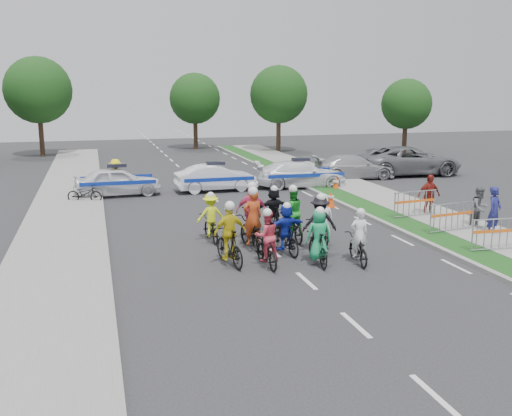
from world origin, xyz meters
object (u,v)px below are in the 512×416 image
object	(u,v)px
rider_5	(286,232)
police_car_0	(118,181)
barrier_1	(452,219)
tree_1	(279,95)
civilian_suv	(409,161)
cone_1	(336,184)
rider_11	(273,213)
spectator_1	(480,208)
tree_3	(38,90)
rider_0	(358,245)
rider_9	(251,219)
rider_4	(319,230)
rider_7	(322,224)
barrier_0	(500,236)
civilian_sedan	(354,167)
tree_2	(406,104)
parked_bike	(85,193)
cone_0	(331,199)
rider_1	(318,242)
rider_6	(252,229)
rider_10	(211,222)
barrier_2	(415,205)
police_car_2	(300,174)
rider_2	(266,245)
rider_3	(230,241)
spectator_0	(494,211)
police_car_1	(216,178)
spectator_2	(429,195)

from	to	relation	value
rider_5	police_car_0	world-z (taller)	rider_5
barrier_1	tree_1	world-z (taller)	tree_1
civilian_suv	cone_1	size ratio (longest dim) A/B	8.65
rider_11	spectator_1	world-z (taller)	rider_11
rider_5	tree_3	xyz separation A→B (m)	(-9.27, 29.48, 4.18)
barrier_1	rider_0	bearing A→B (deg)	-154.68
rider_9	cone_1	xyz separation A→B (m)	(6.68, 8.22, -0.44)
rider_4	rider_7	bearing A→B (deg)	-107.18
barrier_0	barrier_1	size ratio (longest dim) A/B	1.00
civilian_sedan	tree_2	size ratio (longest dim) A/B	0.80
parked_bike	cone_0	bearing A→B (deg)	-89.80
rider_1	barrier_1	bearing A→B (deg)	-157.10
rider_6	police_car_0	world-z (taller)	rider_6
rider_5	rider_10	world-z (taller)	rider_10
rider_0	barrier_1	size ratio (longest dim) A/B	0.85
tree_2	rider_10	bearing A→B (deg)	-132.68
tree_3	tree_2	bearing A→B (deg)	-12.53
rider_0	barrier_0	world-z (taller)	rider_0
rider_11	civilian_sedan	distance (m)	13.40
rider_11	barrier_2	world-z (taller)	rider_11
rider_4	rider_9	xyz separation A→B (m)	(-1.65, 1.94, 0.04)
rider_11	police_car_2	size ratio (longest dim) A/B	0.37
rider_2	cone_1	world-z (taller)	rider_2
barrier_0	tree_3	world-z (taller)	tree_3
rider_4	barrier_2	bearing A→B (deg)	-138.07
barrier_0	tree_1	xyz separation A→B (m)	(2.30, 29.17, 3.98)
rider_6	barrier_1	distance (m)	7.27
barrier_1	rider_7	bearing A→B (deg)	179.15
rider_0	rider_9	bearing A→B (deg)	-45.25
rider_3	parked_bike	distance (m)	11.53
rider_4	tree_2	size ratio (longest dim) A/B	0.34
rider_4	spectator_0	bearing A→B (deg)	-166.99
parked_bike	civilian_suv	bearing A→B (deg)	-58.39
rider_3	cone_0	xyz separation A→B (m)	(6.11, 6.87, -0.39)
police_car_2	civilian_suv	bearing A→B (deg)	-65.84
rider_1	rider_3	size ratio (longest dim) A/B	0.91
spectator_1	tree_1	world-z (taller)	tree_1
barrier_1	police_car_0	bearing A→B (deg)	135.67
rider_6	police_car_1	size ratio (longest dim) A/B	0.52
rider_11	rider_3	bearing A→B (deg)	51.94
police_car_2	parked_bike	distance (m)	10.81
parked_bike	rider_2	bearing A→B (deg)	-134.36
rider_2	police_car_0	size ratio (longest dim) A/B	0.43
parked_bike	tree_2	size ratio (longest dim) A/B	0.28
rider_1	tree_1	distance (m)	30.12
spectator_2	cone_0	bearing A→B (deg)	136.02
police_car_0	tree_3	bearing A→B (deg)	10.59
rider_0	rider_9	size ratio (longest dim) A/B	0.84
civilian_suv	spectator_1	bearing A→B (deg)	164.18
rider_5	rider_10	xyz separation A→B (m)	(-1.91, 2.18, -0.05)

